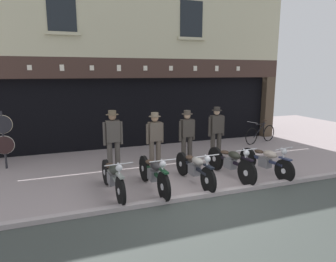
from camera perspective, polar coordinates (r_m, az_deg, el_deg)
The scene contains 15 objects.
ground at distance 6.35m, azimuth 12.13°, elevation -15.84°, with size 23.59×22.00×0.18m.
shop_facade at distance 13.16m, azimuth -6.56°, elevation 6.24°, with size 11.89×4.42×6.35m.
motorcycle_left at distance 7.19m, azimuth -10.38°, elevation -8.51°, with size 0.62×2.01×0.92m.
motorcycle_center_left at distance 7.30m, azimuth -2.76°, elevation -7.94°, with size 0.62×2.06×0.93m.
motorcycle_center at distance 7.74m, azimuth 5.04°, elevation -6.93°, with size 0.62×2.05×0.91m.
motorcycle_center_right at distance 8.32m, azimuth 11.74°, elevation -5.74°, with size 0.62×2.07×0.93m.
motorcycle_right at distance 8.79m, azimuth 17.99°, elevation -5.32°, with size 0.62×1.94×0.90m.
salesman_left at distance 8.74m, azimuth -10.33°, elevation -1.21°, with size 0.56×0.35×1.75m.
shopkeeper_center at distance 9.05m, azimuth -2.49°, elevation -1.05°, with size 0.56×0.36×1.64m.
salesman_right at distance 9.39m, azimuth 3.59°, elevation -0.57°, with size 0.56×0.34×1.66m.
assistant_far_right at distance 9.87m, azimuth 9.09°, elevation 0.07°, with size 0.56×0.33×1.72m.
tyre_sign_pole at distance 9.99m, azimuth -28.66°, elevation -0.76°, with size 0.56×0.06×1.71m.
advert_board_near at distance 12.42m, azimuth 5.61°, elevation 5.72°, with size 0.74×0.03×0.93m.
advert_board_far at distance 12.98m, azimuth 10.44°, elevation 6.43°, with size 0.67×0.03×1.07m.
leaning_bicycle at distance 12.75m, azimuth 17.07°, elevation -0.48°, with size 1.72×0.62×0.93m.
Camera 1 is at (-3.13, -5.72, 2.81)m, focal length 32.29 mm.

